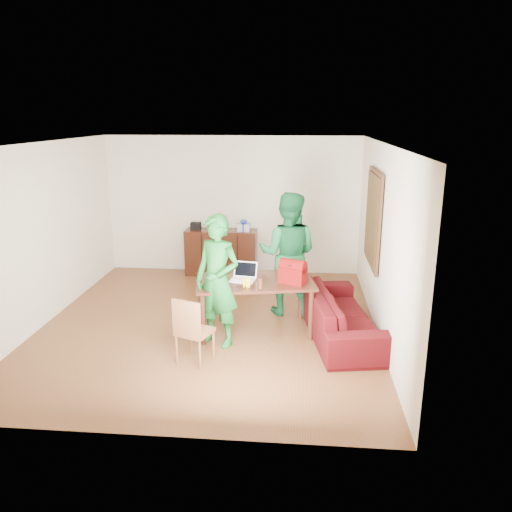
# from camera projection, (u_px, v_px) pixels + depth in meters

# --- Properties ---
(room) EXTENTS (5.20, 5.70, 2.90)m
(room) POSITION_uv_depth(u_px,v_px,m) (209.00, 239.00, 7.36)
(room) COLOR #4D2B13
(room) RESTS_ON ground
(table) EXTENTS (1.82, 1.23, 0.78)m
(table) POSITION_uv_depth(u_px,v_px,m) (255.00, 287.00, 7.21)
(table) COLOR black
(table) RESTS_ON ground
(chair) EXTENTS (0.52, 0.51, 0.89)m
(chair) POSITION_uv_depth(u_px,v_px,m) (194.00, 343.00, 6.40)
(chair) COLOR brown
(chair) RESTS_ON ground
(person_near) EXTENTS (0.79, 0.67, 1.83)m
(person_near) POSITION_uv_depth(u_px,v_px,m) (217.00, 281.00, 6.74)
(person_near) COLOR #12531A
(person_near) RESTS_ON ground
(person_far) EXTENTS (1.05, 0.87, 1.95)m
(person_far) POSITION_uv_depth(u_px,v_px,m) (288.00, 254.00, 7.82)
(person_far) COLOR #13592D
(person_far) RESTS_ON ground
(laptop) EXTENTS (0.38, 0.29, 0.24)m
(laptop) POSITION_uv_depth(u_px,v_px,m) (243.00, 278.00, 7.15)
(laptop) COLOR white
(laptop) RESTS_ON table
(bananas) EXTENTS (0.16, 0.11, 0.06)m
(bananas) POSITION_uv_depth(u_px,v_px,m) (247.00, 286.00, 6.87)
(bananas) COLOR gold
(bananas) RESTS_ON table
(bottle) EXTENTS (0.06, 0.06, 0.16)m
(bottle) POSITION_uv_depth(u_px,v_px,m) (260.00, 283.00, 6.83)
(bottle) COLOR #572414
(bottle) RESTS_ON table
(red_bag) EXTENTS (0.42, 0.35, 0.27)m
(red_bag) POSITION_uv_depth(u_px,v_px,m) (293.00, 274.00, 7.03)
(red_bag) COLOR #6C0707
(red_bag) RESTS_ON table
(sofa) EXTENTS (1.22, 2.32, 0.64)m
(sofa) POSITION_uv_depth(u_px,v_px,m) (340.00, 314.00, 7.17)
(sofa) COLOR #390710
(sofa) RESTS_ON ground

